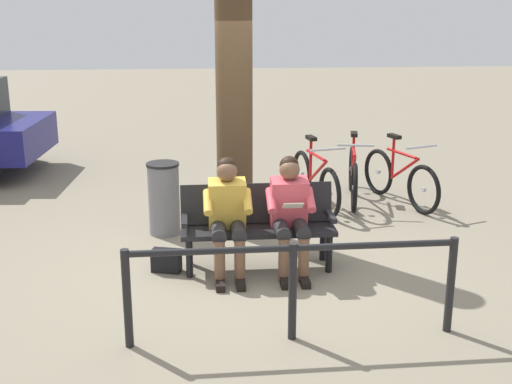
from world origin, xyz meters
The scene contains 11 objects.
ground_plane centered at (0.00, 0.00, 0.00)m, with size 40.00×40.00×0.00m, color gray.
bench centered at (-0.16, -0.04, 0.51)m, with size 1.61×0.50×0.87m.
person_reading centered at (-0.48, 0.12, 0.66)m, with size 0.49×0.77×1.20m.
person_companion centered at (0.16, 0.13, 0.66)m, with size 0.49×0.77×1.20m.
handbag centered at (0.80, 0.05, 0.12)m, with size 0.30×0.14×0.24m, color black.
tree_trunk centered at (0.02, -1.19, 1.70)m, with size 0.43×0.43×3.41m, color #4C3823.
litter_bin centered at (0.87, -1.14, 0.44)m, with size 0.39×0.39×0.87m.
bicycle_orange centered at (-2.29, -2.10, 0.36)m, with size 0.69×1.60×0.94m.
bicycle_purple centered at (-1.68, -2.29, 0.36)m, with size 0.49×1.66×0.94m.
bicycle_red centered at (-1.11, -2.07, 0.36)m, with size 0.53×1.65×0.94m.
railing_fence centered at (-0.32, 1.58, 0.58)m, with size 2.76×0.12×0.85m.
Camera 1 is at (0.39, 6.67, 2.78)m, focal length 47.57 mm.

